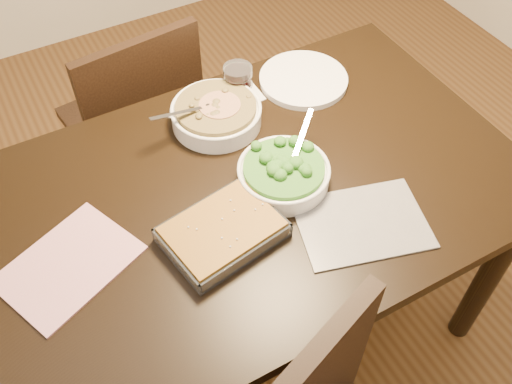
{
  "coord_description": "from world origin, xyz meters",
  "views": [
    {
      "loc": [
        -0.46,
        -0.84,
        1.87
      ],
      "look_at": [
        -0.03,
        -0.06,
        0.8
      ],
      "focal_mm": 40.0,
      "sensor_mm": 36.0,
      "label": 1
    }
  ],
  "objects_px": {
    "baking_dish": "(223,232)",
    "dinner_plate": "(303,79)",
    "wine_tumbler": "(238,80)",
    "chair_far": "(138,119)",
    "table": "(256,208)",
    "broccoli_bowl": "(284,173)",
    "stew_bowl": "(216,113)"
  },
  "relations": [
    {
      "from": "baking_dish",
      "to": "dinner_plate",
      "type": "distance_m",
      "value": 0.63
    },
    {
      "from": "baking_dish",
      "to": "wine_tumbler",
      "type": "xyz_separation_m",
      "value": [
        0.28,
        0.45,
        0.03
      ]
    },
    {
      "from": "wine_tumbler",
      "to": "baking_dish",
      "type": "bearing_deg",
      "value": -121.72
    },
    {
      "from": "baking_dish",
      "to": "chair_far",
      "type": "height_order",
      "value": "chair_far"
    },
    {
      "from": "chair_far",
      "to": "dinner_plate",
      "type": "bearing_deg",
      "value": 133.58
    },
    {
      "from": "wine_tumbler",
      "to": "chair_far",
      "type": "bearing_deg",
      "value": 126.34
    },
    {
      "from": "baking_dish",
      "to": "chair_far",
      "type": "xyz_separation_m",
      "value": [
        0.04,
        0.77,
        -0.28
      ]
    },
    {
      "from": "table",
      "to": "wine_tumbler",
      "type": "xyz_separation_m",
      "value": [
        0.13,
        0.34,
        0.15
      ]
    },
    {
      "from": "baking_dish",
      "to": "dinner_plate",
      "type": "bearing_deg",
      "value": 30.45
    },
    {
      "from": "table",
      "to": "broccoli_bowl",
      "type": "bearing_deg",
      "value": -18.56
    },
    {
      "from": "broccoli_bowl",
      "to": "baking_dish",
      "type": "xyz_separation_m",
      "value": [
        -0.22,
        -0.08,
        -0.01
      ]
    },
    {
      "from": "broccoli_bowl",
      "to": "chair_far",
      "type": "height_order",
      "value": "chair_far"
    },
    {
      "from": "wine_tumbler",
      "to": "dinner_plate",
      "type": "bearing_deg",
      "value": -12.52
    },
    {
      "from": "stew_bowl",
      "to": "dinner_plate",
      "type": "distance_m",
      "value": 0.31
    },
    {
      "from": "dinner_plate",
      "to": "chair_far",
      "type": "bearing_deg",
      "value": 139.98
    },
    {
      "from": "broccoli_bowl",
      "to": "dinner_plate",
      "type": "xyz_separation_m",
      "value": [
        0.26,
        0.32,
        -0.02
      ]
    },
    {
      "from": "wine_tumbler",
      "to": "dinner_plate",
      "type": "height_order",
      "value": "wine_tumbler"
    },
    {
      "from": "stew_bowl",
      "to": "wine_tumbler",
      "type": "bearing_deg",
      "value": 35.73
    },
    {
      "from": "table",
      "to": "broccoli_bowl",
      "type": "distance_m",
      "value": 0.15
    },
    {
      "from": "stew_bowl",
      "to": "baking_dish",
      "type": "distance_m",
      "value": 0.4
    },
    {
      "from": "dinner_plate",
      "to": "chair_far",
      "type": "relative_size",
      "value": 0.31
    },
    {
      "from": "baking_dish",
      "to": "chair_far",
      "type": "bearing_deg",
      "value": 77.41
    },
    {
      "from": "table",
      "to": "baking_dish",
      "type": "distance_m",
      "value": 0.22
    },
    {
      "from": "dinner_plate",
      "to": "table",
      "type": "bearing_deg",
      "value": -138.06
    },
    {
      "from": "broccoli_bowl",
      "to": "wine_tumbler",
      "type": "height_order",
      "value": "wine_tumbler"
    },
    {
      "from": "chair_far",
      "to": "broccoli_bowl",
      "type": "bearing_deg",
      "value": 98.21
    },
    {
      "from": "stew_bowl",
      "to": "wine_tumbler",
      "type": "xyz_separation_m",
      "value": [
        0.11,
        0.08,
        0.02
      ]
    },
    {
      "from": "wine_tumbler",
      "to": "chair_far",
      "type": "height_order",
      "value": "chair_far"
    },
    {
      "from": "table",
      "to": "dinner_plate",
      "type": "distance_m",
      "value": 0.45
    },
    {
      "from": "baking_dish",
      "to": "wine_tumbler",
      "type": "distance_m",
      "value": 0.53
    },
    {
      "from": "stew_bowl",
      "to": "dinner_plate",
      "type": "bearing_deg",
      "value": 6.47
    },
    {
      "from": "stew_bowl",
      "to": "baking_dish",
      "type": "bearing_deg",
      "value": -114.25
    }
  ]
}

